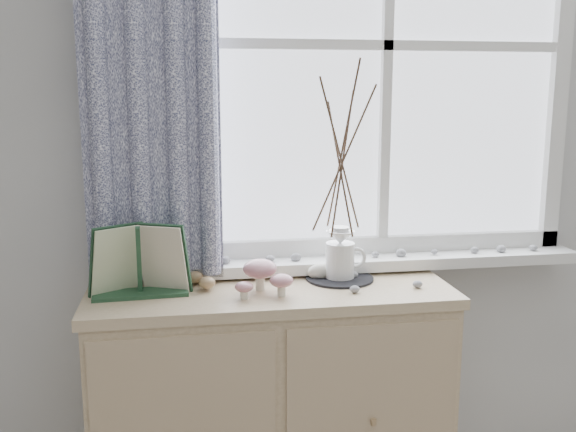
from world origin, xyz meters
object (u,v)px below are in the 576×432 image
object	(u,v)px
botanical_book	(139,261)
sideboard	(272,407)
toadstool_cluster	(263,274)
twig_pitcher	(342,155)

from	to	relation	value
botanical_book	sideboard	bearing A→B (deg)	1.70
sideboard	botanical_book	xyz separation A→B (m)	(-0.42, -0.04, 0.54)
sideboard	toadstool_cluster	world-z (taller)	toadstool_cluster
twig_pitcher	botanical_book	bearing A→B (deg)	-167.01
sideboard	twig_pitcher	bearing A→B (deg)	13.96
toadstool_cluster	twig_pitcher	size ratio (longest dim) A/B	0.25
toadstool_cluster	sideboard	bearing A→B (deg)	52.91
botanical_book	twig_pitcher	size ratio (longest dim) A/B	0.46
sideboard	twig_pitcher	xyz separation A→B (m)	(0.25, 0.06, 0.86)
botanical_book	toadstool_cluster	world-z (taller)	botanical_book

